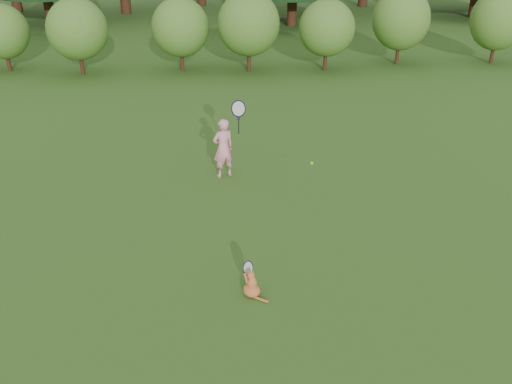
{
  "coord_description": "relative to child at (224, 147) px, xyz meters",
  "views": [
    {
      "loc": [
        -0.89,
        -8.37,
        5.18
      ],
      "look_at": [
        0.2,
        0.8,
        0.7
      ],
      "focal_mm": 40.0,
      "sensor_mm": 36.0,
      "label": 1
    }
  ],
  "objects": [
    {
      "name": "child",
      "position": [
        0.0,
        0.0,
        0.0
      ],
      "size": [
        0.77,
        0.48,
        1.97
      ],
      "rotation": [
        0.0,
        0.0,
        3.51
      ],
      "color": "pink",
      "rests_on": "ground"
    },
    {
      "name": "ground",
      "position": [
        0.22,
        -3.13,
        -0.69
      ],
      "size": [
        100.0,
        100.0,
        0.0
      ],
      "primitive_type": "plane",
      "color": "#235718",
      "rests_on": "ground"
    },
    {
      "name": "cat",
      "position": [
        0.11,
        -4.44,
        -0.47
      ],
      "size": [
        0.42,
        0.63,
        0.56
      ],
      "rotation": [
        0.0,
        0.0,
        0.43
      ],
      "color": "#C44F25",
      "rests_on": "ground"
    },
    {
      "name": "shrub_row",
      "position": [
        0.22,
        9.87,
        0.71
      ],
      "size": [
        28.0,
        3.0,
        2.8
      ],
      "primitive_type": null,
      "color": "#487725",
      "rests_on": "ground"
    },
    {
      "name": "tennis_ball",
      "position": [
        1.69,
        -1.19,
        0.03
      ],
      "size": [
        0.06,
        0.06,
        0.06
      ],
      "color": "#9AC917",
      "rests_on": "ground"
    }
  ]
}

